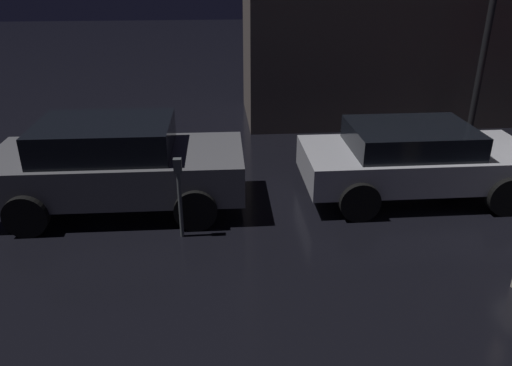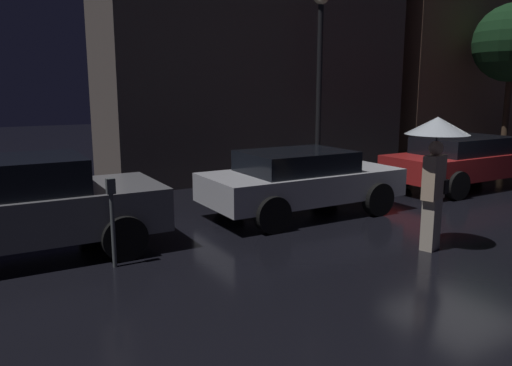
# 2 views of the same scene
# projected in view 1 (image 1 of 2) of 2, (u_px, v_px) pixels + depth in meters

# --- Properties ---
(parked_car_grey) EXTENTS (4.20, 2.02, 1.53)m
(parked_car_grey) POSITION_uv_depth(u_px,v_px,m) (116.00, 163.00, 8.39)
(parked_car_grey) COLOR slate
(parked_car_grey) RESTS_ON ground
(parked_car_silver) EXTENTS (4.04, 1.99, 1.31)m
(parked_car_silver) POSITION_uv_depth(u_px,v_px,m) (415.00, 158.00, 8.87)
(parked_car_silver) COLOR #B7B7BF
(parked_car_silver) RESTS_ON ground
(parking_meter) EXTENTS (0.12, 0.10, 1.30)m
(parking_meter) POSITION_uv_depth(u_px,v_px,m) (179.00, 190.00, 7.45)
(parking_meter) COLOR #4C5154
(parking_meter) RESTS_ON ground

